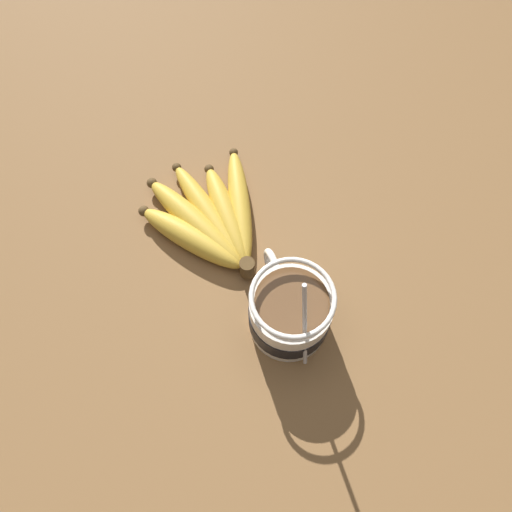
% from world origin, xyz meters
% --- Properties ---
extents(table, '(1.37, 1.37, 0.03)m').
position_xyz_m(table, '(0.00, 0.00, 0.02)').
color(table, brown).
rests_on(table, ground).
extents(coffee_mug, '(0.14, 0.10, 0.17)m').
position_xyz_m(coffee_mug, '(-0.09, -0.03, 0.08)').
color(coffee_mug, white).
rests_on(coffee_mug, table).
extents(banana_bunch, '(0.21, 0.18, 0.04)m').
position_xyz_m(banana_bunch, '(0.08, 0.02, 0.05)').
color(banana_bunch, '#4C381E').
rests_on(banana_bunch, table).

